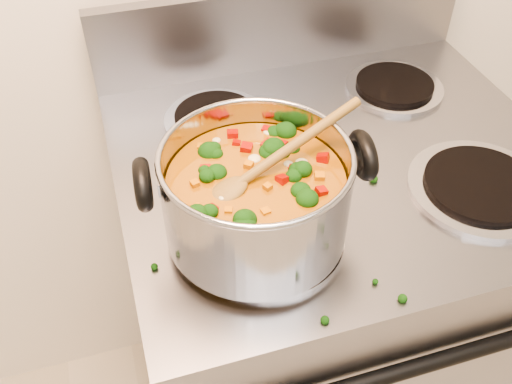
# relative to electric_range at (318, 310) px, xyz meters

# --- Properties ---
(electric_range) EXTENTS (0.74, 0.67, 1.08)m
(electric_range) POSITION_rel_electric_range_xyz_m (0.00, 0.00, 0.00)
(electric_range) COLOR gray
(electric_range) RESTS_ON ground
(stockpot) EXTENTS (0.31, 0.25, 0.15)m
(stockpot) POSITION_rel_electric_range_xyz_m (-0.19, -0.14, 0.53)
(stockpot) COLOR #98989F
(stockpot) RESTS_ON electric_range
(wooden_spoon) EXTENTS (0.24, 0.10, 0.08)m
(wooden_spoon) POSITION_rel_electric_range_xyz_m (-0.18, -0.14, 0.58)
(wooden_spoon) COLOR brown
(wooden_spoon) RESTS_ON stockpot
(cooktop_crumbs) EXTENTS (0.38, 0.23, 0.01)m
(cooktop_crumbs) POSITION_rel_electric_range_xyz_m (-0.12, -0.13, 0.46)
(cooktop_crumbs) COLOR black
(cooktop_crumbs) RESTS_ON electric_range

